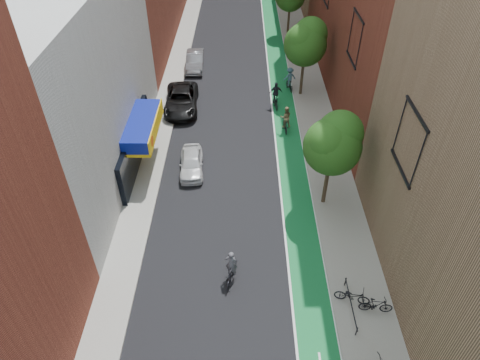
{
  "coord_description": "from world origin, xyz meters",
  "views": [
    {
      "loc": [
        0.45,
        -9.87,
        18.55
      ],
      "look_at": [
        0.34,
        10.45,
        1.5
      ],
      "focal_mm": 32.0,
      "sensor_mm": 36.0,
      "label": 1
    }
  ],
  "objects_px": {
    "cyclist_lane_mid": "(276,98)",
    "parked_car_white": "(191,163)",
    "cyclist_lead": "(231,271)",
    "cyclist_lane_far": "(290,80)",
    "parked_car_silver": "(195,61)",
    "cyclist_lane_near": "(286,121)",
    "parked_car_black": "(181,100)"
  },
  "relations": [
    {
      "from": "cyclist_lane_mid",
      "to": "parked_car_white",
      "type": "bearing_deg",
      "value": 48.13
    },
    {
      "from": "cyclist_lead",
      "to": "cyclist_lane_far",
      "type": "xyz_separation_m",
      "value": [
        4.76,
        20.94,
        0.27
      ]
    },
    {
      "from": "parked_car_black",
      "to": "parked_car_silver",
      "type": "height_order",
      "value": "parked_car_black"
    },
    {
      "from": "cyclist_lane_near",
      "to": "cyclist_lane_far",
      "type": "bearing_deg",
      "value": -102.48
    },
    {
      "from": "parked_car_silver",
      "to": "cyclist_lane_near",
      "type": "distance_m",
      "value": 13.64
    },
    {
      "from": "parked_car_white",
      "to": "cyclist_lead",
      "type": "bearing_deg",
      "value": -76.65
    },
    {
      "from": "parked_car_silver",
      "to": "cyclist_lane_near",
      "type": "relative_size",
      "value": 2.22
    },
    {
      "from": "cyclist_lead",
      "to": "parked_car_white",
      "type": "bearing_deg",
      "value": -58.91
    },
    {
      "from": "cyclist_lead",
      "to": "parked_car_black",
      "type": "bearing_deg",
      "value": -62.09
    },
    {
      "from": "parked_car_silver",
      "to": "cyclist_lane_mid",
      "type": "height_order",
      "value": "cyclist_lane_mid"
    },
    {
      "from": "cyclist_lane_far",
      "to": "cyclist_lane_mid",
      "type": "bearing_deg",
      "value": 49.92
    },
    {
      "from": "parked_car_silver",
      "to": "cyclist_lead",
      "type": "relative_size",
      "value": 2.27
    },
    {
      "from": "cyclist_lane_near",
      "to": "cyclist_lane_far",
      "type": "height_order",
      "value": "cyclist_lane_far"
    },
    {
      "from": "parked_car_silver",
      "to": "cyclist_lane_mid",
      "type": "bearing_deg",
      "value": -46.57
    },
    {
      "from": "parked_car_black",
      "to": "cyclist_lead",
      "type": "bearing_deg",
      "value": -78.51
    },
    {
      "from": "parked_car_black",
      "to": "cyclist_lane_far",
      "type": "xyz_separation_m",
      "value": [
        9.28,
        3.4,
        0.14
      ]
    },
    {
      "from": "parked_car_silver",
      "to": "cyclist_lane_far",
      "type": "relative_size",
      "value": 2.21
    },
    {
      "from": "cyclist_lane_near",
      "to": "cyclist_lane_mid",
      "type": "bearing_deg",
      "value": -86.83
    },
    {
      "from": "parked_car_white",
      "to": "cyclist_lane_far",
      "type": "height_order",
      "value": "cyclist_lane_far"
    },
    {
      "from": "parked_car_white",
      "to": "cyclist_lane_near",
      "type": "distance_m",
      "value": 8.47
    },
    {
      "from": "cyclist_lead",
      "to": "parked_car_silver",
      "type": "bearing_deg",
      "value": -67.43
    },
    {
      "from": "parked_car_black",
      "to": "parked_car_silver",
      "type": "distance_m",
      "value": 7.77
    },
    {
      "from": "parked_car_white",
      "to": "cyclist_lane_mid",
      "type": "bearing_deg",
      "value": 50.03
    },
    {
      "from": "cyclist_lead",
      "to": "cyclist_lane_far",
      "type": "bearing_deg",
      "value": -89.37
    },
    {
      "from": "parked_car_silver",
      "to": "cyclist_lane_mid",
      "type": "distance_m",
      "value": 10.45
    },
    {
      "from": "parked_car_white",
      "to": "cyclist_lane_mid",
      "type": "distance_m",
      "value": 10.76
    },
    {
      "from": "parked_car_white",
      "to": "cyclist_lead",
      "type": "relative_size",
      "value": 1.92
    },
    {
      "from": "parked_car_silver",
      "to": "cyclist_lane_mid",
      "type": "relative_size",
      "value": 2.11
    },
    {
      "from": "parked_car_white",
      "to": "cyclist_lane_far",
      "type": "relative_size",
      "value": 1.87
    },
    {
      "from": "cyclist_lead",
      "to": "cyclist_lane_near",
      "type": "distance_m",
      "value": 14.73
    },
    {
      "from": "parked_car_white",
      "to": "cyclist_lead",
      "type": "distance_m",
      "value": 9.64
    },
    {
      "from": "cyclist_lead",
      "to": "cyclist_lane_mid",
      "type": "xyz_separation_m",
      "value": [
        3.35,
        17.93,
        0.16
      ]
    }
  ]
}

